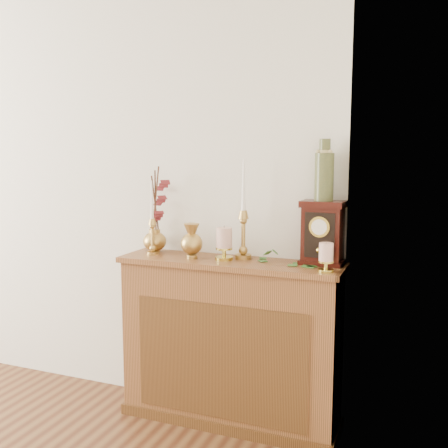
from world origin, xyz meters
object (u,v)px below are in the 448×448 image
at_px(candlestick_center, 243,226).
at_px(bud_vase, 192,241).
at_px(mantel_clock, 323,233).
at_px(ginger_jar, 159,213).
at_px(candlestick_left, 152,231).
at_px(ceramic_vase, 324,173).

distance_m(candlestick_center, bud_vase, 0.30).
bearing_deg(mantel_clock, ginger_jar, -177.54).
bearing_deg(mantel_clock, candlestick_left, -171.31).
bearing_deg(candlestick_left, candlestick_center, 8.81).
bearing_deg(ceramic_vase, candlestick_left, -173.90).
distance_m(candlestick_left, bud_vase, 0.26).
relative_size(candlestick_center, bud_vase, 2.81).
bearing_deg(ceramic_vase, bud_vase, -169.93).
bearing_deg(ceramic_vase, mantel_clock, -92.77).
height_order(bud_vase, ginger_jar, ginger_jar).
bearing_deg(candlestick_center, mantel_clock, 2.39).
xyz_separation_m(ginger_jar, ceramic_vase, (0.96, -0.00, 0.25)).
height_order(ginger_jar, mantel_clock, ginger_jar).
bearing_deg(ceramic_vase, candlestick_center, -177.21).
bearing_deg(candlestick_left, ceramic_vase, 6.10).
bearing_deg(bud_vase, candlestick_center, 21.21).
relative_size(candlestick_left, ceramic_vase, 1.34).
distance_m(candlestick_left, mantel_clock, 0.96).
bearing_deg(bud_vase, candlestick_left, 175.16).
height_order(candlestick_center, ceramic_vase, ceramic_vase).
height_order(candlestick_center, mantel_clock, candlestick_center).
relative_size(bud_vase, ceramic_vase, 0.61).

